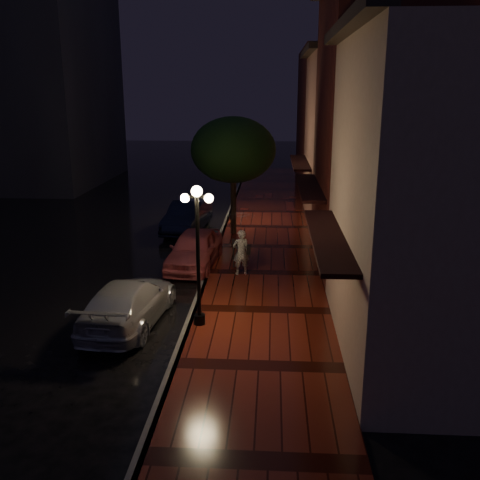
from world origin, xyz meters
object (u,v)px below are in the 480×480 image
at_px(pink_car, 195,249).
at_px(navy_car, 187,216).
at_px(silver_car, 128,303).
at_px(woman_with_umbrella, 241,233).
at_px(streetlamp_far, 233,176).
at_px(streetlamp_near, 198,248).
at_px(street_tree, 233,152).
at_px(parking_meter, 233,250).

height_order(pink_car, navy_car, navy_car).
relative_size(navy_car, silver_car, 0.95).
xyz_separation_m(pink_car, silver_car, (-1.25, -5.83, -0.05)).
xyz_separation_m(silver_car, woman_with_umbrella, (3.26, 4.57, 1.09)).
bearing_deg(pink_car, streetlamp_far, 87.83).
height_order(streetlamp_near, street_tree, street_tree).
bearing_deg(streetlamp_near, silver_car, 175.69).
height_order(streetlamp_near, silver_car, streetlamp_near).
bearing_deg(woman_with_umbrella, silver_car, 38.46).
height_order(streetlamp_far, silver_car, streetlamp_far).
distance_m(silver_car, woman_with_umbrella, 5.72).
height_order(pink_car, parking_meter, pink_car).
bearing_deg(silver_car, street_tree, -98.15).
xyz_separation_m(streetlamp_far, woman_with_umbrella, (1.01, -9.26, -0.79)).
distance_m(streetlamp_near, street_tree, 11.12).
height_order(streetlamp_near, pink_car, streetlamp_near).
height_order(woman_with_umbrella, parking_meter, woman_with_umbrella).
xyz_separation_m(street_tree, parking_meter, (0.39, -5.44, -3.37)).
bearing_deg(pink_car, navy_car, 106.85).
xyz_separation_m(streetlamp_near, pink_car, (-1.00, 6.00, -1.83)).
bearing_deg(streetlamp_near, parking_meter, 83.32).
distance_m(streetlamp_far, pink_car, 8.26).
distance_m(streetlamp_far, parking_meter, 8.65).
distance_m(streetlamp_near, pink_car, 6.35).
height_order(streetlamp_far, parking_meter, streetlamp_far).
bearing_deg(woman_with_umbrella, navy_car, -81.65).
relative_size(street_tree, parking_meter, 4.82).
height_order(streetlamp_far, pink_car, streetlamp_far).
relative_size(navy_car, parking_meter, 3.93).
distance_m(streetlamp_far, navy_car, 3.58).
bearing_deg(pink_car, woman_with_umbrella, -27.12).
bearing_deg(streetlamp_near, streetlamp_far, 90.00).
bearing_deg(silver_car, parking_meter, -113.42).
bearing_deg(streetlamp_near, pink_car, 99.48).
height_order(silver_car, woman_with_umbrella, woman_with_umbrella).
bearing_deg(pink_car, street_tree, 80.79).
height_order(streetlamp_near, woman_with_umbrella, streetlamp_near).
bearing_deg(streetlamp_far, navy_car, -136.62).
bearing_deg(streetlamp_far, woman_with_umbrella, -83.79).
relative_size(silver_car, parking_meter, 4.14).
height_order(street_tree, navy_car, street_tree).
xyz_separation_m(street_tree, woman_with_umbrella, (0.75, -6.25, -2.44)).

